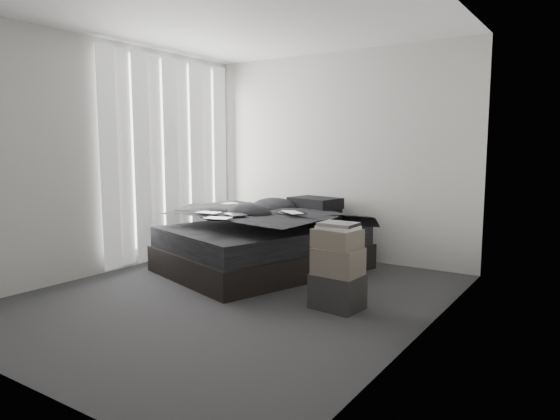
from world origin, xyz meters
The scene contains 25 objects.
floor centered at (0.00, 0.00, 0.00)m, with size 3.60×4.20×0.01m, color #2E2D30.
ceiling centered at (0.00, 0.00, 2.60)m, with size 3.60×4.20×0.01m, color white.
wall_back centered at (0.00, 2.10, 1.30)m, with size 3.60×0.01×2.60m, color beige.
wall_front centered at (0.00, -2.10, 1.30)m, with size 3.60×0.01×2.60m, color beige.
wall_left centered at (-1.80, 0.00, 1.30)m, with size 0.01×4.20×2.60m, color beige.
wall_right centered at (1.80, 0.00, 1.30)m, with size 0.01×4.20×2.60m, color beige.
window_left centered at (-1.78, 0.90, 1.35)m, with size 0.02×2.00×2.30m, color white.
curtain_left centered at (-1.73, 0.90, 1.28)m, with size 0.06×2.12×2.48m, color white.
bed centered at (-0.39, 1.02, 0.14)m, with size 1.61×2.13×0.29m, color black.
mattress centered at (-0.39, 1.02, 0.40)m, with size 1.55×2.06×0.23m, color black.
duvet centered at (-0.40, 0.97, 0.64)m, with size 1.57×1.82×0.25m, color black.
pillow_lower centered at (-0.19, 1.82, 0.59)m, with size 0.64×0.43×0.14m, color black.
pillow_upper centered at (-0.13, 1.78, 0.73)m, with size 0.60×0.41×0.13m, color black.
laptop centered at (0.00, 0.95, 0.78)m, with size 0.34×0.22×0.03m, color silver.
comic_a centered at (-0.80, 0.55, 0.77)m, with size 0.27×0.18×0.01m, color black.
comic_b centered at (-0.46, 0.61, 0.77)m, with size 0.27×0.18×0.01m, color black.
comic_c centered at (-0.42, 0.28, 0.78)m, with size 0.27×0.18×0.01m, color black.
side_stand centered at (-1.29, 1.58, 0.33)m, with size 0.35×0.35×0.65m, color black.
papers centered at (-1.29, 1.57, 0.66)m, with size 0.25×0.19×0.01m, color white.
floor_books centered at (-1.07, 1.15, 0.08)m, with size 0.16×0.23×0.16m, color black.
box_lower centered at (0.99, 0.23, 0.15)m, with size 0.42×0.33×0.31m, color black.
box_mid centered at (1.00, 0.22, 0.43)m, with size 0.39×0.31×0.24m, color #5C5348.
box_upper centered at (0.98, 0.23, 0.63)m, with size 0.37×0.30×0.16m, color #5C5348.
art_book_white centered at (0.99, 0.23, 0.73)m, with size 0.32×0.26×0.03m, color silver.
art_book_snake centered at (1.00, 0.22, 0.76)m, with size 0.31×0.25×0.03m, color silver.
Camera 1 is at (2.93, -3.61, 1.42)m, focal length 32.00 mm.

